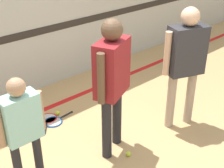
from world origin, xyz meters
TOP-DOWN VIEW (x-y plane):
  - ground_plane at (0.00, 0.00)m, footprint 16.00×16.00m
  - floor_stripe at (0.00, 1.65)m, footprint 14.40×0.10m
  - person_instructor at (-0.14, 0.24)m, footprint 0.61×0.44m
  - person_student_left at (-1.23, 0.38)m, footprint 0.51×0.21m
  - person_student_right at (0.96, 0.01)m, footprint 0.61×0.42m
  - racket_spare_on_floor at (-0.37, 1.26)m, footprint 0.53×0.30m
  - racket_second_spare at (-0.42, 1.37)m, footprint 0.44×0.50m
  - tennis_ball_by_spare_racket at (-0.23, 1.38)m, footprint 0.07×0.07m
  - tennis_ball_stray_right at (-0.09, -0.01)m, footprint 0.07×0.07m

SIDE VIEW (x-z plane):
  - ground_plane at x=0.00m, z-range 0.00..0.00m
  - floor_stripe at x=0.00m, z-range 0.00..0.01m
  - racket_second_spare at x=-0.42m, z-range -0.01..0.03m
  - racket_spare_on_floor at x=-0.37m, z-range -0.01..0.03m
  - tennis_ball_by_spare_racket at x=-0.23m, z-range 0.00..0.07m
  - tennis_ball_stray_right at x=-0.09m, z-range 0.00..0.07m
  - person_student_left at x=-1.23m, z-range 0.16..1.50m
  - person_student_right at x=0.96m, z-range 0.20..1.92m
  - person_instructor at x=-0.14m, z-range 0.20..1.93m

